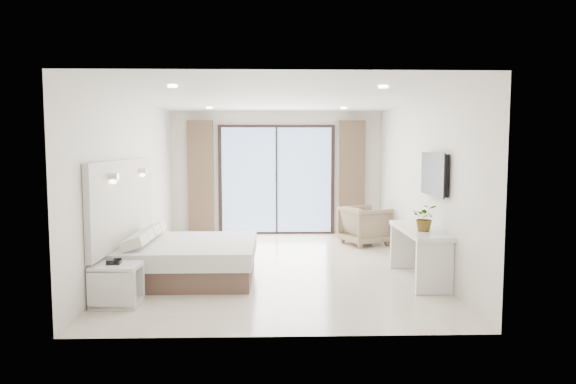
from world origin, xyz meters
name	(u,v)px	position (x,y,z in m)	size (l,w,h in m)	color
ground	(278,266)	(0.00, 0.00, 0.00)	(6.20, 6.20, 0.00)	beige
room_shell	(266,167)	(-0.20, 0.66, 1.58)	(4.62, 6.22, 2.72)	silver
bed	(188,259)	(-1.34, -0.71, 0.29)	(1.94, 1.85, 0.68)	brown
nightstand	(117,285)	(-1.99, -2.01, 0.26)	(0.57, 0.47, 0.51)	silver
phone	(114,262)	(-2.02, -1.98, 0.54)	(0.17, 0.13, 0.06)	black
console_desk	(419,242)	(2.04, -0.95, 0.56)	(0.51, 1.62, 0.77)	silver
plant	(425,221)	(2.04, -1.21, 0.92)	(0.34, 0.38, 0.30)	#33662D
armchair	(365,224)	(1.75, 1.80, 0.42)	(0.81, 0.76, 0.83)	#7C6851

